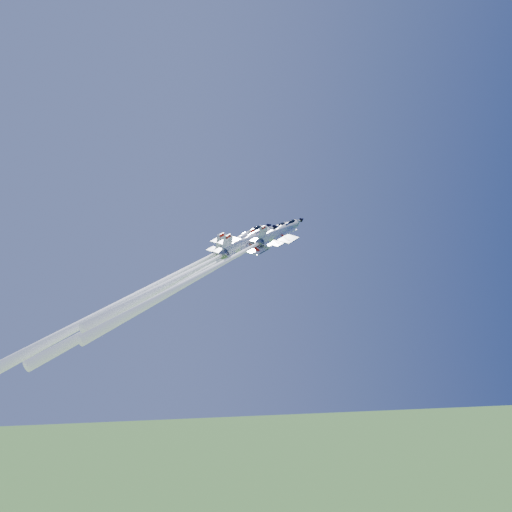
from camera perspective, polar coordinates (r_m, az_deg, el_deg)
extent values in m
cylinder|color=white|center=(115.96, 1.21, 2.09)|extent=(4.28, 7.86, 11.26)
cone|color=white|center=(120.94, 3.21, 3.17)|extent=(2.87, 3.27, 3.12)
cone|color=black|center=(122.12, 3.65, 3.41)|extent=(1.45, 1.64, 1.57)
cone|color=slate|center=(111.54, -0.79, 1.00)|extent=(2.71, 2.75, 2.21)
ellipsoid|color=black|center=(118.90, 2.51, 3.10)|extent=(2.92, 2.63, 2.27)
cube|color=black|center=(117.76, 2.09, 2.98)|extent=(0.95, 0.80, 0.74)
cube|color=white|center=(115.23, 0.86, 1.78)|extent=(8.84, 8.65, 4.39)
cube|color=white|center=(118.32, 1.41, 2.49)|extent=(3.14, 2.51, 1.74)
cube|color=white|center=(116.95, 2.35, 2.23)|extent=(3.14, 2.51, 1.74)
cube|color=white|center=(112.21, -0.49, 1.12)|extent=(4.73, 4.68, 2.36)
cube|color=white|center=(111.76, -0.44, 1.91)|extent=(2.26, 2.68, 3.50)
cube|color=red|center=(111.45, -0.37, 2.57)|extent=(1.06, 0.97, 0.99)
cube|color=black|center=(116.32, 1.22, 1.69)|extent=(7.62, 5.34, 4.28)
sphere|color=white|center=(111.37, -0.87, 0.96)|extent=(1.01, 1.12, 1.03)
cone|color=white|center=(96.71, -9.94, -3.96)|extent=(9.53, 25.38, 42.42)
cylinder|color=white|center=(114.09, -1.52, 1.57)|extent=(4.80, 8.83, 12.65)
cone|color=white|center=(119.45, 0.87, 2.83)|extent=(3.22, 3.67, 3.51)
cone|color=black|center=(120.73, 1.40, 3.10)|extent=(1.63, 1.85, 1.76)
cone|color=slate|center=(109.38, -3.94, 0.30)|extent=(3.05, 3.09, 2.48)
ellipsoid|color=black|center=(117.24, 0.04, 2.74)|extent=(3.28, 2.95, 2.55)
cube|color=black|center=(115.99, -0.48, 2.60)|extent=(1.07, 0.90, 0.83)
cube|color=white|center=(113.32, -1.94, 1.22)|extent=(9.93, 9.71, 4.93)
cube|color=white|center=(116.70, -1.23, 2.04)|extent=(3.53, 2.82, 1.95)
cube|color=white|center=(115.07, -0.20, 1.74)|extent=(3.53, 2.82, 1.95)
cube|color=white|center=(110.09, -3.57, 0.44)|extent=(5.31, 5.26, 2.65)
cube|color=white|center=(109.57, -3.52, 1.35)|extent=(2.54, 3.01, 3.93)
cube|color=red|center=(109.20, -3.46, 2.10)|extent=(1.19, 1.09, 1.11)
cube|color=black|center=(114.49, -1.50, 1.12)|extent=(8.56, 6.00, 4.81)
sphere|color=white|center=(109.21, -4.03, 0.25)|extent=(1.14, 1.26, 1.16)
cone|color=white|center=(94.42, -15.00, -5.48)|extent=(10.63, 28.27, 47.22)
cylinder|color=white|center=(107.92, 2.27, 2.38)|extent=(3.97, 7.30, 10.45)
cone|color=white|center=(112.62, 4.22, 3.45)|extent=(2.66, 3.03, 2.90)
cone|color=black|center=(113.74, 4.65, 3.68)|extent=(1.34, 1.53, 1.46)
cone|color=slate|center=(103.74, 0.31, 1.31)|extent=(2.52, 2.55, 2.05)
ellipsoid|color=black|center=(110.71, 3.54, 3.38)|extent=(2.71, 2.44, 2.11)
cube|color=black|center=(109.63, 3.13, 3.27)|extent=(0.88, 0.75, 0.69)
cube|color=white|center=(107.24, 1.92, 2.08)|extent=(8.20, 8.02, 4.08)
cube|color=white|center=(110.12, 2.45, 2.78)|extent=(2.92, 2.33, 1.61)
cube|color=white|center=(108.88, 3.39, 2.52)|extent=(2.92, 2.33, 1.61)
cube|color=white|center=(104.38, 0.61, 1.43)|extent=(4.39, 4.34, 2.19)
cube|color=white|center=(103.97, 0.67, 2.22)|extent=(2.10, 2.49, 3.24)
cube|color=red|center=(103.69, 0.73, 2.88)|extent=(0.99, 0.90, 0.92)
cube|color=black|center=(108.25, 2.28, 1.98)|extent=(7.07, 4.95, 3.97)
sphere|color=white|center=(103.59, 0.24, 1.27)|extent=(0.94, 1.04, 0.95)
cone|color=white|center=(91.26, -7.34, -2.88)|extent=(7.99, 20.76, 34.41)
cylinder|color=white|center=(105.98, -0.90, 1.44)|extent=(4.48, 8.24, 11.80)
cone|color=white|center=(111.03, 1.48, 2.70)|extent=(3.01, 3.42, 3.27)
cone|color=black|center=(112.24, 2.00, 2.98)|extent=(1.52, 1.72, 1.64)
cone|color=slate|center=(101.55, -3.30, 0.15)|extent=(2.84, 2.88, 2.32)
ellipsoid|color=black|center=(108.95, 0.65, 2.61)|extent=(3.06, 2.76, 2.38)
cube|color=black|center=(107.78, 0.14, 2.47)|extent=(1.00, 0.84, 0.78)
cube|color=white|center=(105.26, -1.32, 1.08)|extent=(9.26, 9.06, 4.60)
cube|color=white|center=(108.43, -0.62, 1.91)|extent=(3.29, 2.63, 1.82)
cube|color=white|center=(106.93, 0.42, 1.61)|extent=(3.29, 2.63, 1.82)
cube|color=white|center=(102.22, -2.93, 0.30)|extent=(4.96, 4.90, 2.48)
cube|color=white|center=(101.73, -2.88, 1.21)|extent=(2.37, 2.81, 3.66)
cube|color=red|center=(101.38, -2.82, 1.97)|extent=(1.11, 1.02, 1.04)
cube|color=black|center=(106.37, -0.88, 0.98)|extent=(7.99, 5.59, 4.48)
sphere|color=white|center=(101.39, -3.39, 0.10)|extent=(1.06, 1.17, 1.08)
cone|color=white|center=(92.52, -9.51, -3.16)|extent=(6.97, 16.71, 26.94)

